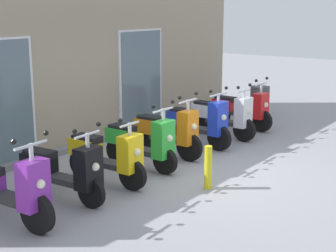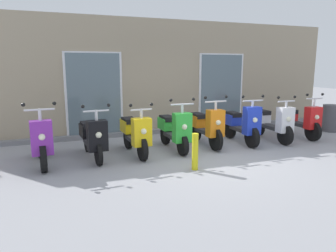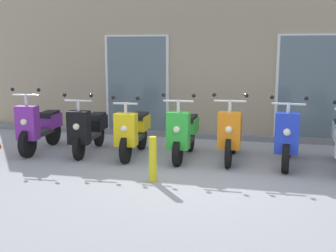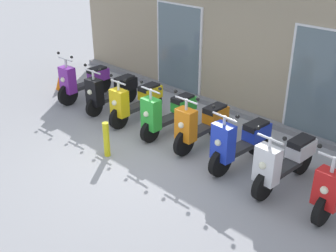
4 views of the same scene
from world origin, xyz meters
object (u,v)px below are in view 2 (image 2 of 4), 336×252
scooter_orange (206,126)px  scooter_red (299,120)px  scooter_black (92,136)px  scooter_blue (241,124)px  scooter_yellow (135,133)px  scooter_white (272,122)px  curb_bollard (195,152)px  scooter_green (174,129)px  trash_bin (331,118)px  scooter_purple (41,141)px

scooter_orange → scooter_red: 2.87m
scooter_black → scooter_blue: (3.70, 0.02, 0.01)m
scooter_yellow → scooter_white: (3.71, 0.01, -0.00)m
scooter_black → curb_bollard: scooter_black is taller
scooter_red → curb_bollard: (-3.91, -1.51, -0.12)m
scooter_orange → scooter_white: bearing=-3.1°
scooter_black → scooter_green: size_ratio=1.02×
curb_bollard → trash_bin: size_ratio=0.88×
scooter_orange → trash_bin: bearing=2.8°
scooter_purple → scooter_green: scooter_purple is taller
scooter_blue → trash_bin: bearing=4.8°
scooter_black → scooter_white: bearing=-0.2°
scooter_red → trash_bin: (1.45, 0.24, -0.07)m
scooter_purple → scooter_green: bearing=1.8°
scooter_orange → trash_bin: scooter_orange is taller
scooter_purple → scooter_orange: (3.73, 0.15, 0.02)m
scooter_purple → scooter_green: (2.87, 0.09, 0.00)m
scooter_black → scooter_yellow: size_ratio=1.01×
scooter_white → curb_bollard: bearing=-153.9°
scooter_green → scooter_white: scooter_green is taller
scooter_yellow → scooter_red: size_ratio=0.96×
scooter_black → trash_bin: size_ratio=2.00×
scooter_black → scooter_white: scooter_white is taller
scooter_green → scooter_red: (3.73, 0.03, -0.01)m
scooter_purple → curb_bollard: 3.03m
scooter_purple → scooter_white: 5.63m
scooter_purple → scooter_black: bearing=3.8°
scooter_purple → scooter_white: (5.63, 0.05, -0.00)m
scooter_blue → trash_bin: scooter_blue is taller
scooter_red → scooter_blue: bearing=-178.9°
scooter_black → scooter_green: (1.87, 0.02, 0.00)m
scooter_yellow → scooter_purple: bearing=-178.8°
scooter_black → scooter_blue: size_ratio=0.98×
scooter_white → scooter_blue: bearing=177.9°
scooter_green → scooter_black: bearing=-179.3°
scooter_purple → curb_bollard: bearing=-27.3°
scooter_purple → scooter_yellow: (1.92, 0.04, 0.00)m
scooter_yellow → scooter_red: bearing=1.0°
scooter_white → trash_bin: bearing=7.4°
scooter_yellow → scooter_blue: size_ratio=0.97×
scooter_green → scooter_white: (2.76, -0.04, -0.00)m
scooter_white → curb_bollard: size_ratio=2.37×
scooter_green → scooter_orange: bearing=4.2°
scooter_green → scooter_red: scooter_green is taller
scooter_blue → scooter_purple: bearing=-179.0°
scooter_red → trash_bin: 1.47m
scooter_green → scooter_blue: bearing=-0.2°
scooter_black → scooter_red: size_ratio=0.97×
scooter_blue → trash_bin: size_ratio=2.04×
scooter_black → scooter_blue: scooter_blue is taller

